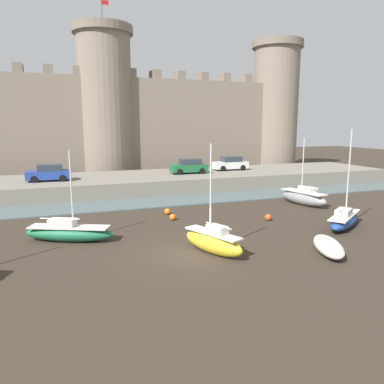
# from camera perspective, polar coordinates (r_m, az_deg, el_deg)

# --- Properties ---
(ground_plane) EXTENTS (160.00, 160.00, 0.00)m
(ground_plane) POSITION_cam_1_polar(r_m,az_deg,el_deg) (20.68, -0.61, -9.27)
(ground_plane) COLOR #382D23
(water_channel) EXTENTS (80.00, 4.50, 0.10)m
(water_channel) POSITION_cam_1_polar(r_m,az_deg,el_deg) (33.25, -8.44, -1.75)
(water_channel) COLOR slate
(water_channel) RESTS_ON ground
(quay_road) EXTENTS (62.25, 10.00, 1.54)m
(quay_road) POSITION_cam_1_polar(r_m,az_deg,el_deg) (40.14, -10.60, 1.29)
(quay_road) COLOR gray
(quay_road) RESTS_ON ground
(castle) EXTENTS (57.68, 7.43, 21.88)m
(castle) POSITION_cam_1_polar(r_m,az_deg,el_deg) (50.17, -12.98, 11.58)
(castle) COLOR gray
(castle) RESTS_ON ground
(sailboat_midflat_right) EXTENTS (5.45, 3.46, 5.46)m
(sailboat_midflat_right) POSITION_cam_1_polar(r_m,az_deg,el_deg) (23.67, -18.24, -5.84)
(sailboat_midflat_right) COLOR #1E6B47
(sailboat_midflat_right) RESTS_ON ground
(sailboat_near_channel_right) EXTENTS (2.30, 5.01, 5.77)m
(sailboat_near_channel_right) POSITION_cam_1_polar(r_m,az_deg,el_deg) (33.91, 16.65, -0.75)
(sailboat_near_channel_right) COLOR gray
(sailboat_near_channel_right) RESTS_ON ground
(rowboat_midflat_left) EXTENTS (2.71, 3.85, 0.80)m
(rowboat_midflat_left) POSITION_cam_1_polar(r_m,az_deg,el_deg) (21.78, 20.07, -7.74)
(rowboat_midflat_left) COLOR silver
(rowboat_midflat_left) RESTS_ON ground
(sailboat_foreground_left) EXTENTS (2.49, 4.19, 5.93)m
(sailboat_foreground_left) POSITION_cam_1_polar(r_m,az_deg,el_deg) (20.44, 3.24, -7.48)
(sailboat_foreground_left) COLOR yellow
(sailboat_foreground_left) RESTS_ON ground
(sailboat_foreground_centre) EXTENTS (4.89, 3.95, 6.61)m
(sailboat_foreground_centre) POSITION_cam_1_polar(r_m,az_deg,el_deg) (27.49, 22.19, -3.89)
(sailboat_foreground_centre) COLOR #234793
(sailboat_foreground_centre) RESTS_ON ground
(mooring_buoy_off_centre) EXTENTS (0.49, 0.49, 0.49)m
(mooring_buoy_off_centre) POSITION_cam_1_polar(r_m,az_deg,el_deg) (27.85, 11.53, -3.80)
(mooring_buoy_off_centre) COLOR #E04C1E
(mooring_buoy_off_centre) RESTS_ON ground
(mooring_buoy_near_channel) EXTENTS (0.48, 0.48, 0.48)m
(mooring_buoy_near_channel) POSITION_cam_1_polar(r_m,az_deg,el_deg) (27.42, -2.95, -3.84)
(mooring_buoy_near_channel) COLOR orange
(mooring_buoy_near_channel) RESTS_ON ground
(mooring_buoy_near_shore) EXTENTS (0.48, 0.48, 0.48)m
(mooring_buoy_near_shore) POSITION_cam_1_polar(r_m,az_deg,el_deg) (29.15, -3.75, -2.99)
(mooring_buoy_near_shore) COLOR orange
(mooring_buoy_near_shore) RESTS_ON ground
(car_quay_west) EXTENTS (4.16, 2.00, 1.62)m
(car_quay_west) POSITION_cam_1_polar(r_m,az_deg,el_deg) (44.93, 5.89, 4.34)
(car_quay_west) COLOR silver
(car_quay_west) RESTS_ON quay_road
(car_quay_centre_east) EXTENTS (4.16, 2.00, 1.62)m
(car_quay_centre_east) POSITION_cam_1_polar(r_m,az_deg,el_deg) (41.61, -0.44, 3.93)
(car_quay_centre_east) COLOR #1E6638
(car_quay_centre_east) RESTS_ON quay_road
(car_quay_centre_west) EXTENTS (4.16, 2.00, 1.62)m
(car_quay_centre_west) POSITION_cam_1_polar(r_m,az_deg,el_deg) (38.54, -20.94, 2.74)
(car_quay_centre_west) COLOR #263F99
(car_quay_centre_west) RESTS_ON quay_road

